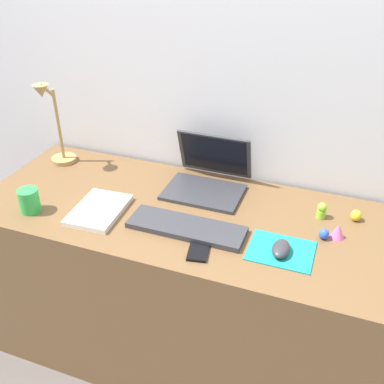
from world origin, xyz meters
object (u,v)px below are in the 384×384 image
object	(u,v)px
mouse	(281,249)
toy_figurine_yellow	(356,215)
coffee_mug	(29,201)
cell_phone	(199,249)
toy_figurine_blue	(324,234)
toy_figurine_lime	(322,210)
keyboard	(186,227)
notebook_pad	(99,210)
toy_figurine_pink	(338,231)
laptop	(208,175)
desk_lamp	(54,127)

from	to	relation	value
mouse	toy_figurine_yellow	bearing A→B (deg)	52.67
mouse	coffee_mug	xyz separation A→B (m)	(-0.91, -0.07, 0.02)
cell_phone	toy_figurine_blue	bearing A→B (deg)	17.71
toy_figurine_lime	keyboard	bearing A→B (deg)	-150.79
keyboard	toy_figurine_lime	bearing A→B (deg)	29.21
keyboard	mouse	bearing A→B (deg)	-2.90
notebook_pad	toy_figurine_pink	xyz separation A→B (m)	(0.83, 0.15, 0.02)
laptop	coffee_mug	bearing A→B (deg)	-144.54
desk_lamp	mouse	bearing A→B (deg)	-15.20
cell_phone	toy_figurine_blue	world-z (taller)	toy_figurine_blue
desk_lamp	coffee_mug	distance (m)	0.40
keyboard	toy_figurine_lime	world-z (taller)	toy_figurine_lime
coffee_mug	toy_figurine_blue	world-z (taller)	coffee_mug
mouse	cell_phone	bearing A→B (deg)	-164.00
mouse	laptop	bearing A→B (deg)	137.72
toy_figurine_blue	laptop	bearing A→B (deg)	158.07
cell_phone	desk_lamp	xyz separation A→B (m)	(-0.78, 0.35, 0.17)
keyboard	desk_lamp	bearing A→B (deg)	159.36
toy_figurine_blue	keyboard	bearing A→B (deg)	-165.78
keyboard	notebook_pad	bearing A→B (deg)	-177.99
keyboard	toy_figurine_pink	world-z (taller)	toy_figurine_pink
cell_phone	toy_figurine_lime	size ratio (longest dim) A/B	2.09
toy_figurine_lime	toy_figurine_blue	bearing A→B (deg)	-79.09
keyboard	coffee_mug	size ratio (longest dim) A/B	4.57
toy_figurine_pink	coffee_mug	bearing A→B (deg)	-168.01
desk_lamp	toy_figurine_pink	xyz separation A→B (m)	(1.19, -0.13, -0.15)
cell_phone	toy_figurine_lime	world-z (taller)	toy_figurine_lime
mouse	toy_figurine_pink	world-z (taller)	toy_figurine_pink
laptop	cell_phone	distance (m)	0.41
mouse	toy_figurine_blue	distance (m)	0.18
keyboard	toy_figurine_yellow	bearing A→B (deg)	25.85
laptop	mouse	bearing A→B (deg)	-42.28
notebook_pad	toy_figurine_yellow	distance (m)	0.93
keyboard	mouse	xyz separation A→B (m)	(0.33, -0.02, 0.01)
keyboard	toy_figurine_blue	size ratio (longest dim) A/B	10.74
laptop	keyboard	bearing A→B (deg)	-85.62
keyboard	desk_lamp	size ratio (longest dim) A/B	1.09
notebook_pad	coffee_mug	world-z (taller)	coffee_mug
desk_lamp	notebook_pad	world-z (taller)	desk_lamp
mouse	toy_figurine_yellow	size ratio (longest dim) A/B	2.31
toy_figurine_pink	toy_figurine_blue	bearing A→B (deg)	-151.71
desk_lamp	toy_figurine_lime	bearing A→B (deg)	-1.20
cell_phone	notebook_pad	distance (m)	0.43
coffee_mug	toy_figurine_yellow	xyz separation A→B (m)	(1.13, 0.36, -0.02)
mouse	cell_phone	distance (m)	0.26
desk_lamp	coffee_mug	bearing A→B (deg)	-71.69
toy_figurine_blue	toy_figurine_pink	bearing A→B (deg)	28.29
toy_figurine_yellow	toy_figurine_blue	distance (m)	0.18
laptop	toy_figurine_lime	xyz separation A→B (m)	(0.45, -0.07, -0.02)
laptop	desk_lamp	distance (m)	0.69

